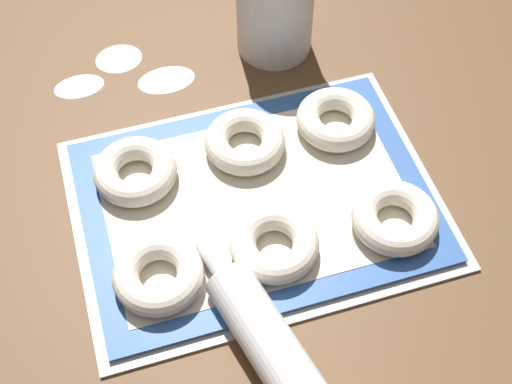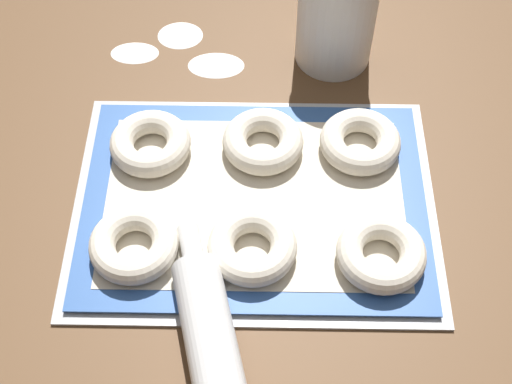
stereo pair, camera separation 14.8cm
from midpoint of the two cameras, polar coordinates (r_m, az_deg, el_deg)
ground_plane at (r=0.86m, az=5.54°, el=-0.61°), size 2.80×2.80×0.00m
baking_tray at (r=0.84m, az=4.99°, el=-1.51°), size 0.43×0.32×0.01m
baking_mat at (r=0.84m, az=5.02°, el=-1.30°), size 0.40×0.29×0.00m
bagel_front_left at (r=0.78m, az=-4.41°, el=-4.93°), size 0.10×0.10×0.03m
bagel_front_center at (r=0.78m, az=5.21°, el=-5.07°), size 0.10×0.10×0.03m
bagel_front_right at (r=0.80m, az=15.36°, el=-5.47°), size 0.10×0.10×0.03m
bagel_back_left at (r=0.86m, az=-3.59°, el=3.30°), size 0.10×0.10×0.03m
bagel_back_center at (r=0.87m, az=5.29°, el=3.47°), size 0.10×0.10×0.03m
bagel_back_right at (r=0.89m, az=13.19°, el=3.37°), size 0.10×0.10×0.03m
flour_canister at (r=0.96m, az=11.12°, el=13.69°), size 0.11×0.11×0.16m
flour_patch_near at (r=1.01m, az=-5.48°, el=10.60°), size 0.07×0.04×0.00m
flour_patch_far at (r=0.99m, az=1.17°, el=9.67°), size 0.08×0.05×0.00m
flour_patch_side at (r=1.03m, az=-1.89°, el=12.02°), size 0.06×0.06×0.00m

